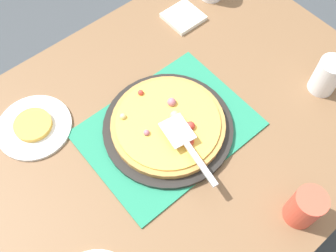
{
  "coord_description": "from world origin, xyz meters",
  "views": [
    {
      "loc": [
        0.34,
        0.41,
        1.71
      ],
      "look_at": [
        0.0,
        0.0,
        0.77
      ],
      "focal_mm": 39.85,
      "sensor_mm": 36.0,
      "label": 1
    }
  ],
  "objects_px": {
    "plate_near_left": "(34,127)",
    "napkin_stack": "(183,17)",
    "cup_near": "(327,76)",
    "served_slice_left": "(33,125)",
    "cup_corner": "(305,207)",
    "pizza_server": "(187,144)",
    "pizza_pan": "(168,127)",
    "pizza": "(168,124)"
  },
  "relations": [
    {
      "from": "cup_corner",
      "to": "pizza_server",
      "type": "bearing_deg",
      "value": -70.65
    },
    {
      "from": "pizza_pan",
      "to": "cup_corner",
      "type": "height_order",
      "value": "cup_corner"
    },
    {
      "from": "napkin_stack",
      "to": "served_slice_left",
      "type": "bearing_deg",
      "value": 4.74
    },
    {
      "from": "cup_near",
      "to": "napkin_stack",
      "type": "height_order",
      "value": "cup_near"
    },
    {
      "from": "plate_near_left",
      "to": "served_slice_left",
      "type": "relative_size",
      "value": 2.0
    },
    {
      "from": "served_slice_left",
      "to": "cup_corner",
      "type": "distance_m",
      "value": 0.78
    },
    {
      "from": "plate_near_left",
      "to": "napkin_stack",
      "type": "bearing_deg",
      "value": -175.26
    },
    {
      "from": "pizza_pan",
      "to": "pizza",
      "type": "bearing_deg",
      "value": 130.55
    },
    {
      "from": "cup_near",
      "to": "pizza_server",
      "type": "xyz_separation_m",
      "value": [
        0.48,
        -0.1,
        0.01
      ]
    },
    {
      "from": "pizza_pan",
      "to": "plate_near_left",
      "type": "relative_size",
      "value": 1.73
    },
    {
      "from": "pizza",
      "to": "napkin_stack",
      "type": "relative_size",
      "value": 2.75
    },
    {
      "from": "cup_corner",
      "to": "napkin_stack",
      "type": "height_order",
      "value": "cup_corner"
    },
    {
      "from": "pizza",
      "to": "pizza_server",
      "type": "distance_m",
      "value": 0.1
    },
    {
      "from": "pizza_pan",
      "to": "pizza",
      "type": "xyz_separation_m",
      "value": [
        -0.0,
        0.0,
        0.02
      ]
    },
    {
      "from": "pizza_pan",
      "to": "pizza_server",
      "type": "bearing_deg",
      "value": 80.72
    },
    {
      "from": "cup_corner",
      "to": "pizza_server",
      "type": "xyz_separation_m",
      "value": [
        0.11,
        -0.32,
        0.01
      ]
    },
    {
      "from": "cup_near",
      "to": "napkin_stack",
      "type": "distance_m",
      "value": 0.52
    },
    {
      "from": "plate_near_left",
      "to": "pizza_server",
      "type": "bearing_deg",
      "value": 128.53
    },
    {
      "from": "pizza_pan",
      "to": "napkin_stack",
      "type": "distance_m",
      "value": 0.45
    },
    {
      "from": "pizza",
      "to": "plate_near_left",
      "type": "bearing_deg",
      "value": -40.87
    },
    {
      "from": "pizza",
      "to": "served_slice_left",
      "type": "bearing_deg",
      "value": -40.87
    },
    {
      "from": "napkin_stack",
      "to": "cup_corner",
      "type": "bearing_deg",
      "value": 71.85
    },
    {
      "from": "pizza_pan",
      "to": "plate_near_left",
      "type": "bearing_deg",
      "value": -40.86
    },
    {
      "from": "pizza_pan",
      "to": "napkin_stack",
      "type": "height_order",
      "value": "pizza_pan"
    },
    {
      "from": "pizza_server",
      "to": "pizza_pan",
      "type": "bearing_deg",
      "value": -99.28
    },
    {
      "from": "cup_corner",
      "to": "served_slice_left",
      "type": "bearing_deg",
      "value": -59.61
    },
    {
      "from": "served_slice_left",
      "to": "cup_corner",
      "type": "xyz_separation_m",
      "value": [
        -0.39,
        0.67,
        0.04
      ]
    },
    {
      "from": "pizza_pan",
      "to": "cup_corner",
      "type": "distance_m",
      "value": 0.43
    },
    {
      "from": "pizza",
      "to": "served_slice_left",
      "type": "relative_size",
      "value": 3.0
    },
    {
      "from": "plate_near_left",
      "to": "cup_corner",
      "type": "bearing_deg",
      "value": 120.39
    },
    {
      "from": "pizza",
      "to": "pizza_server",
      "type": "bearing_deg",
      "value": 80.46
    },
    {
      "from": "pizza_pan",
      "to": "pizza",
      "type": "distance_m",
      "value": 0.02
    },
    {
      "from": "cup_near",
      "to": "served_slice_left",
      "type": "bearing_deg",
      "value": -30.62
    },
    {
      "from": "pizza_pan",
      "to": "cup_corner",
      "type": "xyz_separation_m",
      "value": [
        -0.09,
        0.41,
        0.05
      ]
    },
    {
      "from": "pizza",
      "to": "served_slice_left",
      "type": "height_order",
      "value": "pizza"
    },
    {
      "from": "pizza_pan",
      "to": "cup_corner",
      "type": "bearing_deg",
      "value": 102.98
    },
    {
      "from": "napkin_stack",
      "to": "pizza_server",
      "type": "bearing_deg",
      "value": 49.46
    },
    {
      "from": "cup_near",
      "to": "cup_corner",
      "type": "xyz_separation_m",
      "value": [
        0.37,
        0.22,
        0.0
      ]
    },
    {
      "from": "plate_near_left",
      "to": "cup_corner",
      "type": "xyz_separation_m",
      "value": [
        -0.39,
        0.67,
        0.06
      ]
    },
    {
      "from": "pizza_pan",
      "to": "cup_near",
      "type": "xyz_separation_m",
      "value": [
        -0.46,
        0.19,
        0.05
      ]
    },
    {
      "from": "plate_near_left",
      "to": "napkin_stack",
      "type": "distance_m",
      "value": 0.63
    },
    {
      "from": "pizza_pan",
      "to": "pizza",
      "type": "relative_size",
      "value": 1.15
    }
  ]
}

